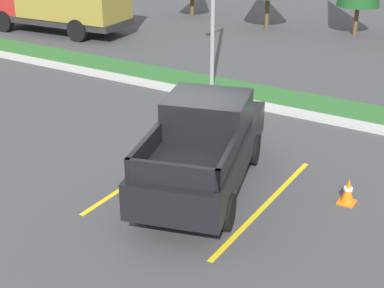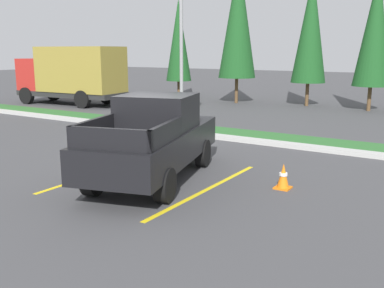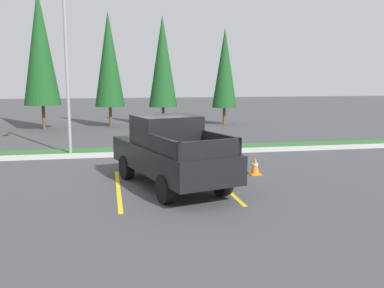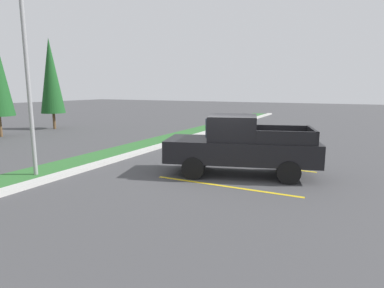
% 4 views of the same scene
% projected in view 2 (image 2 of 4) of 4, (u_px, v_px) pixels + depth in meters
% --- Properties ---
extents(ground_plane, '(120.00, 120.00, 0.00)m').
position_uv_depth(ground_plane, '(146.00, 172.00, 11.68)').
color(ground_plane, '#424244').
extents(parking_line_near, '(0.12, 4.80, 0.01)m').
position_uv_depth(parking_line_near, '(108.00, 170.00, 11.85)').
color(parking_line_near, yellow).
rests_on(parking_line_near, ground).
extents(parking_line_far, '(0.12, 4.80, 0.01)m').
position_uv_depth(parking_line_far, '(207.00, 189.00, 10.22)').
color(parking_line_far, yellow).
rests_on(parking_line_far, ground).
extents(curb_strip, '(56.00, 0.40, 0.15)m').
position_uv_depth(curb_strip, '(233.00, 138.00, 15.79)').
color(curb_strip, '#B2B2AD').
rests_on(curb_strip, ground).
extents(grass_median, '(56.00, 1.80, 0.06)m').
position_uv_depth(grass_median, '(246.00, 135.00, 16.71)').
color(grass_median, '#2D662D').
rests_on(grass_median, ground).
extents(pickup_truck_main, '(3.28, 5.54, 2.10)m').
position_uv_depth(pickup_truck_main, '(154.00, 138.00, 10.86)').
color(pickup_truck_main, black).
rests_on(pickup_truck_main, ground).
extents(cargo_truck_distant, '(6.97, 2.97, 3.40)m').
position_uv_depth(cargo_truck_distant, '(72.00, 73.00, 26.04)').
color(cargo_truck_distant, black).
rests_on(cargo_truck_distant, ground).
extents(street_light, '(0.24, 1.49, 7.40)m').
position_uv_depth(street_light, '(179.00, 22.00, 17.03)').
color(street_light, gray).
rests_on(street_light, ground).
extents(cypress_tree_leftmost, '(1.70, 1.70, 6.52)m').
position_uv_depth(cypress_tree_leftmost, '(179.00, 40.00, 29.28)').
color(cypress_tree_leftmost, brown).
rests_on(cypress_tree_leftmost, ground).
extents(cypress_tree_left_inner, '(2.25, 2.25, 8.63)m').
position_uv_depth(cypress_tree_left_inner, '(238.00, 18.00, 26.13)').
color(cypress_tree_left_inner, brown).
rests_on(cypress_tree_left_inner, ground).
extents(cypress_tree_center, '(1.96, 1.96, 7.56)m').
position_uv_depth(cypress_tree_center, '(311.00, 28.00, 24.82)').
color(cypress_tree_center, brown).
rests_on(cypress_tree_center, ground).
extents(cypress_tree_right_inner, '(1.91, 1.91, 7.35)m').
position_uv_depth(cypress_tree_right_inner, '(375.00, 28.00, 22.71)').
color(cypress_tree_right_inner, brown).
rests_on(cypress_tree_right_inner, ground).
extents(traffic_cone, '(0.36, 0.36, 0.60)m').
position_uv_depth(traffic_cone, '(283.00, 177.00, 10.23)').
color(traffic_cone, orange).
rests_on(traffic_cone, ground).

